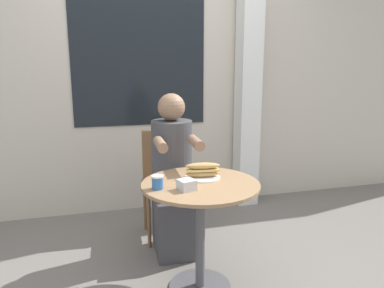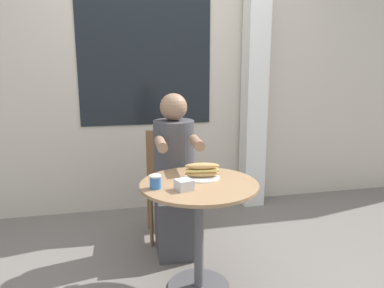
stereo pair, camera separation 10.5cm
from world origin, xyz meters
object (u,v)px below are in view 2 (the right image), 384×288
at_px(seated_diner, 175,184).
at_px(sandwich_on_plate, 202,172).
at_px(cafe_table, 199,212).
at_px(drink_cup, 155,182).
at_px(diner_chair, 168,173).

bearing_deg(seated_diner, sandwich_on_plate, 105.56).
bearing_deg(sandwich_on_plate, cafe_table, -113.99).
height_order(sandwich_on_plate, drink_cup, sandwich_on_plate).
bearing_deg(cafe_table, diner_chair, 93.30).
height_order(diner_chair, seated_diner, seated_diner).
relative_size(seated_diner, sandwich_on_plate, 5.31).
height_order(diner_chair, drink_cup, diner_chair).
distance_m(diner_chair, drink_cup, 0.96).
bearing_deg(cafe_table, sandwich_on_plate, 66.01).
bearing_deg(drink_cup, sandwich_on_plate, 23.13).
xyz_separation_m(sandwich_on_plate, drink_cup, (-0.31, -0.13, -0.00)).
distance_m(seated_diner, sandwich_on_plate, 0.50).
distance_m(diner_chair, seated_diner, 0.34).
bearing_deg(cafe_table, drink_cup, -171.88).
height_order(cafe_table, sandwich_on_plate, sandwich_on_plate).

